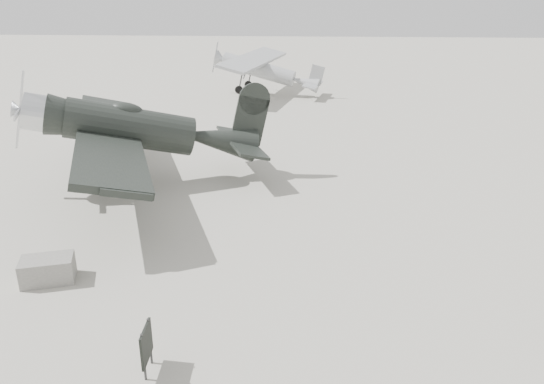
{
  "coord_description": "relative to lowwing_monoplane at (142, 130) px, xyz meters",
  "views": [
    {
      "loc": [
        1.67,
        -15.87,
        7.78
      ],
      "look_at": [
        0.57,
        0.43,
        1.5
      ],
      "focal_mm": 35.0,
      "sensor_mm": 36.0,
      "label": 1
    }
  ],
  "objects": [
    {
      "name": "lowwing_monoplane",
      "position": [
        0.0,
        0.0,
        0.0
      ],
      "size": [
        10.17,
        13.75,
        4.49
      ],
      "rotation": [
        0.0,
        0.24,
        0.36
      ],
      "color": "black",
      "rests_on": "ground"
    },
    {
      "name": "sign_board",
      "position": [
        3.43,
        -11.6,
        -1.69
      ],
      "size": [
        0.09,
        0.8,
        1.15
      ],
      "rotation": [
        0.0,
        0.0,
        0.04
      ],
      "color": "#333333",
      "rests_on": "ground"
    },
    {
      "name": "highwing_monoplane",
      "position": [
        3.25,
        20.51,
        -0.22
      ],
      "size": [
        8.73,
        12.22,
        3.45
      ],
      "rotation": [
        0.0,
        0.23,
        -0.19
      ],
      "color": "gray",
      "rests_on": "ground"
    },
    {
      "name": "equipment_block",
      "position": [
        -0.48,
        -8.04,
        -2.02
      ],
      "size": [
        1.63,
        1.28,
        0.71
      ],
      "primitive_type": "cube",
      "rotation": [
        0.0,
        0.0,
        0.31
      ],
      "color": "slate",
      "rests_on": "ground"
    },
    {
      "name": "ground",
      "position": [
        5.07,
        -4.89,
        -2.38
      ],
      "size": [
        160.0,
        160.0,
        0.0
      ],
      "primitive_type": "plane",
      "color": "#A19C8F",
      "rests_on": "ground"
    }
  ]
}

